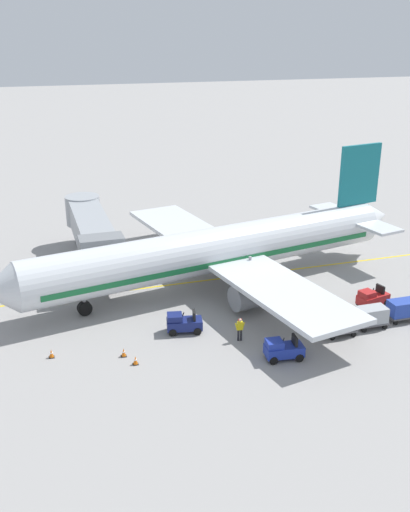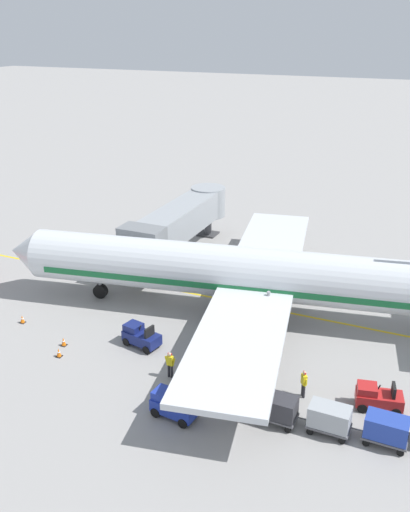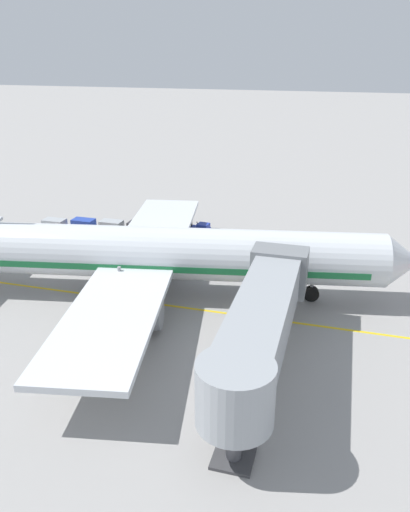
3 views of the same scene
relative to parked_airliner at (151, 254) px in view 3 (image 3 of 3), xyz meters
The scene contains 16 objects.
ground_plane 3.47m from the parked_airliner, ahead, with size 400.00×400.00×0.00m, color gray.
gate_lead_in_line 3.47m from the parked_airliner, ahead, with size 0.24×80.00×0.01m, color gold.
parked_airliner is the anchor object (origin of this frame).
jet_bridge 12.20m from the parked_airliner, 49.67° to the left, with size 15.62×3.50×4.98m.
baggage_tug_lead 12.72m from the parked_airliner, behind, with size 1.52×2.62×1.62m.
baggage_tug_trailing 8.87m from the parked_airliner, 144.75° to the left, with size 1.71×2.69×1.62m.
baggage_tug_spare 12.83m from the parked_airliner, 125.86° to the right, with size 1.74×2.70×1.62m.
baggage_cart_front 12.23m from the parked_airliner, 152.94° to the right, with size 1.33×2.91×1.58m.
baggage_cart_second_in_train 13.44m from the parked_airliner, 141.76° to the right, with size 1.33×2.91×1.58m.
baggage_cart_third_in_train 15.10m from the parked_airliner, 132.59° to the right, with size 1.33×2.91×1.58m.
baggage_cart_tail_end 16.69m from the parked_airliner, 124.28° to the right, with size 1.33×2.91×1.58m.
ground_crew_wing_walker 9.72m from the parked_airliner, behind, with size 0.25×0.72×1.69m.
ground_crew_loader 10.37m from the parked_airliner, 142.01° to the right, with size 0.64×0.50×1.69m.
safety_cone_nose_left 13.47m from the parked_airliner, 133.30° to the left, with size 0.36×0.36×0.59m.
safety_cone_nose_right 13.95m from the parked_airliner, 138.58° to the left, with size 0.36×0.36×0.59m.
safety_cone_wing_tip 16.36m from the parked_airliner, 118.66° to the left, with size 0.36×0.36×0.59m.
Camera 3 is at (29.36, 12.64, 16.64)m, focal length 35.24 mm.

